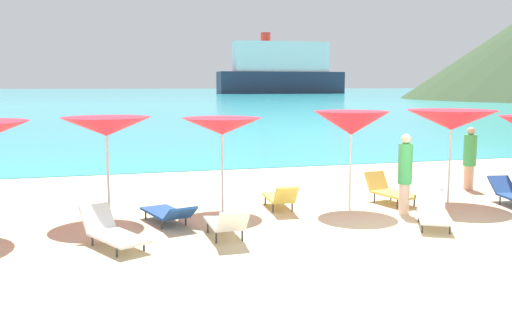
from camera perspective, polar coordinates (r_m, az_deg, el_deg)
The scene contains 15 objects.
ground_plane at distance 20.29m, azimuth -0.09°, elevation -0.90°, with size 50.00×100.00×0.30m, color beige.
ocean_water at distance 238.42m, azimuth -14.70°, elevation 6.70°, with size 650.00×440.00×0.02m, color #2DADBC.
umbrella_2 at distance 12.25m, azimuth -14.99°, elevation 3.29°, with size 1.90×1.90×2.19m.
umbrella_3 at distance 12.64m, azimuth -3.48°, elevation 3.44°, with size 1.83×1.83×2.13m.
umbrella_4 at distance 12.97m, azimuth 9.68°, elevation 3.71°, with size 1.78×1.78×2.27m.
umbrella_5 at distance 14.29m, azimuth 19.29°, elevation 3.86°, with size 2.31×2.31×2.27m.
lounge_chair_0 at distance 12.07m, azimuth 17.57°, elevation -5.05°, with size 1.32×1.79×0.63m.
lounge_chair_2 at distance 12.94m, azimuth 2.48°, elevation -3.79°, with size 0.63×1.54×0.66m.
lounge_chair_4 at distance 10.37m, azimuth -14.41°, elevation -7.09°, with size 1.24×1.68×0.66m.
lounge_chair_7 at distance 11.74m, azimuth -8.92°, elevation -5.31°, with size 1.03×1.77×0.50m.
lounge_chair_8 at distance 10.51m, azimuth -3.02°, elevation -6.39°, with size 0.58×1.48×0.68m.
lounge_chair_9 at distance 14.02m, azimuth 13.46°, elevation -3.04°, with size 0.91×1.51×0.71m.
beachgoer_1 at distance 16.43m, azimuth 20.93°, elevation 0.31°, with size 0.34×0.34×1.72m.
beachgoer_2 at distance 12.81m, azimuth 14.93°, elevation -1.13°, with size 0.31×0.31×1.80m.
cruise_ship at distance 193.60m, azimuth 2.53°, elevation 9.06°, with size 43.40×11.31×20.38m.
Camera 1 is at (-5.47, -9.30, 2.86)m, focal length 39.29 mm.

